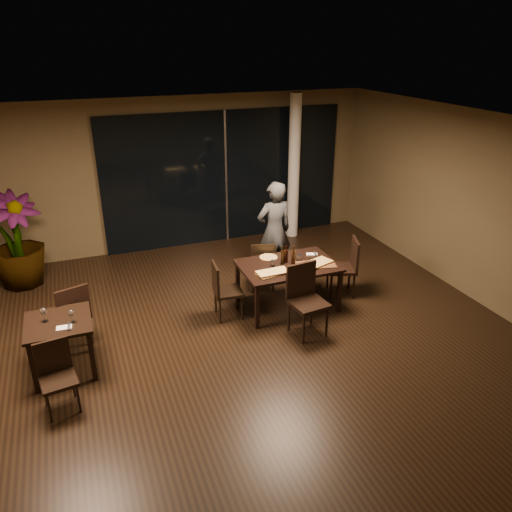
# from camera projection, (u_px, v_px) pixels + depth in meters

# --- Properties ---
(ground) EXTENTS (8.00, 8.00, 0.00)m
(ground) POSITION_uv_depth(u_px,v_px,m) (246.00, 345.00, 7.08)
(ground) COLOR black
(ground) RESTS_ON ground
(wall_back) EXTENTS (8.00, 0.10, 3.00)m
(wall_back) POSITION_uv_depth(u_px,v_px,m) (176.00, 174.00, 9.93)
(wall_back) COLOR brown
(wall_back) RESTS_ON ground
(wall_front) EXTENTS (8.00, 0.10, 3.00)m
(wall_front) POSITION_uv_depth(u_px,v_px,m) (472.00, 493.00, 3.02)
(wall_front) COLOR brown
(wall_front) RESTS_ON ground
(wall_right) EXTENTS (0.10, 8.00, 3.00)m
(wall_right) POSITION_uv_depth(u_px,v_px,m) (488.00, 212.00, 7.80)
(wall_right) COLOR brown
(wall_right) RESTS_ON ground
(ceiling) EXTENTS (8.00, 8.00, 0.04)m
(ceiling) POSITION_uv_depth(u_px,v_px,m) (244.00, 129.00, 5.85)
(ceiling) COLOR silver
(ceiling) RESTS_ON wall_back
(window_panel) EXTENTS (5.00, 0.06, 2.70)m
(window_panel) POSITION_uv_depth(u_px,v_px,m) (225.00, 177.00, 10.24)
(window_panel) COLOR black
(window_panel) RESTS_ON ground
(column) EXTENTS (0.24, 0.24, 3.00)m
(column) POSITION_uv_depth(u_px,v_px,m) (294.00, 168.00, 10.37)
(column) COLOR silver
(column) RESTS_ON ground
(main_table) EXTENTS (1.50, 1.00, 0.75)m
(main_table) POSITION_uv_depth(u_px,v_px,m) (288.00, 269.00, 7.82)
(main_table) COLOR black
(main_table) RESTS_ON ground
(side_table) EXTENTS (0.80, 0.80, 0.75)m
(side_table) POSITION_uv_depth(u_px,v_px,m) (59.00, 330.00, 6.30)
(side_table) COLOR black
(side_table) RESTS_ON ground
(chair_main_far) EXTENTS (0.52, 0.52, 0.90)m
(chair_main_far) POSITION_uv_depth(u_px,v_px,m) (263.00, 264.00, 8.41)
(chair_main_far) COLOR black
(chair_main_far) RESTS_ON ground
(chair_main_near) EXTENTS (0.54, 0.54, 1.05)m
(chair_main_near) POSITION_uv_depth(u_px,v_px,m) (305.00, 296.00, 7.20)
(chair_main_near) COLOR black
(chair_main_near) RESTS_ON ground
(chair_main_left) EXTENTS (0.46, 0.46, 0.91)m
(chair_main_left) POSITION_uv_depth(u_px,v_px,m) (223.00, 288.00, 7.59)
(chair_main_left) COLOR black
(chair_main_left) RESTS_ON ground
(chair_main_right) EXTENTS (0.58, 0.58, 0.99)m
(chair_main_right) POSITION_uv_depth(u_px,v_px,m) (347.00, 264.00, 8.27)
(chair_main_right) COLOR black
(chair_main_right) RESTS_ON ground
(chair_side_far) EXTENTS (0.56, 0.56, 0.96)m
(chair_side_far) POSITION_uv_depth(u_px,v_px,m) (72.00, 312.00, 6.87)
(chair_side_far) COLOR black
(chair_side_far) RESTS_ON ground
(chair_side_near) EXTENTS (0.45, 0.45, 0.85)m
(chair_side_near) POSITION_uv_depth(u_px,v_px,m) (56.00, 372.00, 5.75)
(chair_side_near) COLOR black
(chair_side_near) RESTS_ON ground
(diner) EXTENTS (0.62, 0.43, 1.77)m
(diner) POSITION_uv_depth(u_px,v_px,m) (274.00, 231.00, 8.74)
(diner) COLOR #2F3235
(diner) RESTS_ON ground
(potted_plant) EXTENTS (1.22, 1.22, 1.65)m
(potted_plant) POSITION_uv_depth(u_px,v_px,m) (16.00, 241.00, 8.49)
(potted_plant) COLOR #20511B
(potted_plant) RESTS_ON ground
(pizza_board_left) EXTENTS (0.53, 0.33, 0.01)m
(pizza_board_left) POSITION_uv_depth(u_px,v_px,m) (273.00, 273.00, 7.49)
(pizza_board_left) COLOR #473117
(pizza_board_left) RESTS_ON main_table
(pizza_board_right) EXTENTS (0.67, 0.44, 0.01)m
(pizza_board_right) POSITION_uv_depth(u_px,v_px,m) (316.00, 265.00, 7.77)
(pizza_board_right) COLOR #4D2D18
(pizza_board_right) RESTS_ON main_table
(oblong_pizza_left) EXTENTS (0.47, 0.23, 0.02)m
(oblong_pizza_left) POSITION_uv_depth(u_px,v_px,m) (273.00, 272.00, 7.48)
(oblong_pizza_left) COLOR maroon
(oblong_pizza_left) RESTS_ON pizza_board_left
(oblong_pizza_right) EXTENTS (0.58, 0.40, 0.02)m
(oblong_pizza_right) POSITION_uv_depth(u_px,v_px,m) (316.00, 264.00, 7.76)
(oblong_pizza_right) COLOR maroon
(oblong_pizza_right) RESTS_ON pizza_board_right
(round_pizza) EXTENTS (0.28, 0.28, 0.01)m
(round_pizza) POSITION_uv_depth(u_px,v_px,m) (269.00, 258.00, 8.01)
(round_pizza) COLOR #B22813
(round_pizza) RESTS_ON main_table
(bottle_a) EXTENTS (0.07, 0.07, 0.30)m
(bottle_a) POSITION_uv_depth(u_px,v_px,m) (283.00, 255.00, 7.75)
(bottle_a) COLOR black
(bottle_a) RESTS_ON main_table
(bottle_b) EXTENTS (0.07, 0.07, 0.30)m
(bottle_b) POSITION_uv_depth(u_px,v_px,m) (293.00, 255.00, 7.76)
(bottle_b) COLOR black
(bottle_b) RESTS_ON main_table
(bottle_c) EXTENTS (0.06, 0.06, 0.28)m
(bottle_c) POSITION_uv_depth(u_px,v_px,m) (286.00, 254.00, 7.81)
(bottle_c) COLOR black
(bottle_c) RESTS_ON main_table
(tumbler_left) EXTENTS (0.08, 0.08, 0.09)m
(tumbler_left) POSITION_uv_depth(u_px,v_px,m) (273.00, 263.00, 7.73)
(tumbler_left) COLOR white
(tumbler_left) RESTS_ON main_table
(tumbler_right) EXTENTS (0.08, 0.08, 0.10)m
(tumbler_right) POSITION_uv_depth(u_px,v_px,m) (299.00, 258.00, 7.91)
(tumbler_right) COLOR white
(tumbler_right) RESTS_ON main_table
(napkin_near) EXTENTS (0.20, 0.16, 0.01)m
(napkin_near) POSITION_uv_depth(u_px,v_px,m) (321.00, 262.00, 7.86)
(napkin_near) COLOR white
(napkin_near) RESTS_ON main_table
(napkin_far) EXTENTS (0.20, 0.16, 0.01)m
(napkin_far) POSITION_uv_depth(u_px,v_px,m) (312.00, 254.00, 8.13)
(napkin_far) COLOR white
(napkin_far) RESTS_ON main_table
(wine_glass_a) EXTENTS (0.08, 0.08, 0.18)m
(wine_glass_a) POSITION_uv_depth(u_px,v_px,m) (44.00, 315.00, 6.21)
(wine_glass_a) COLOR white
(wine_glass_a) RESTS_ON side_table
(wine_glass_b) EXTENTS (0.07, 0.07, 0.16)m
(wine_glass_b) POSITION_uv_depth(u_px,v_px,m) (72.00, 317.00, 6.20)
(wine_glass_b) COLOR white
(wine_glass_b) RESTS_ON side_table
(side_napkin) EXTENTS (0.19, 0.12, 0.01)m
(side_napkin) POSITION_uv_depth(u_px,v_px,m) (64.00, 328.00, 6.10)
(side_napkin) COLOR white
(side_napkin) RESTS_ON side_table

